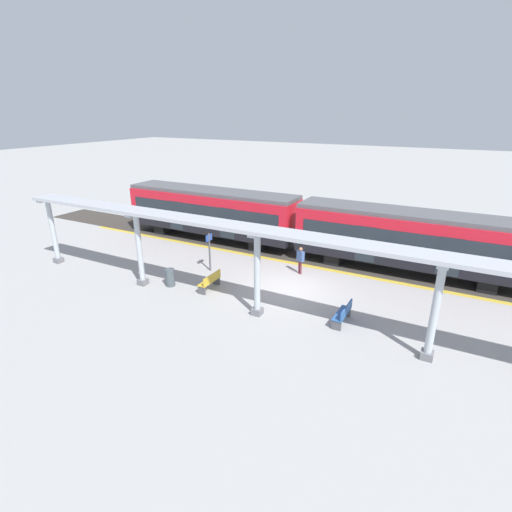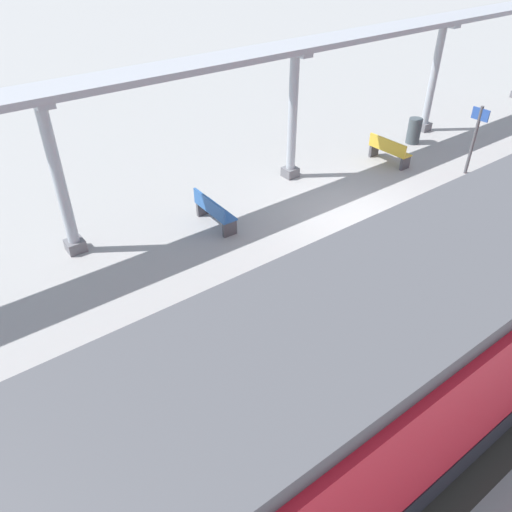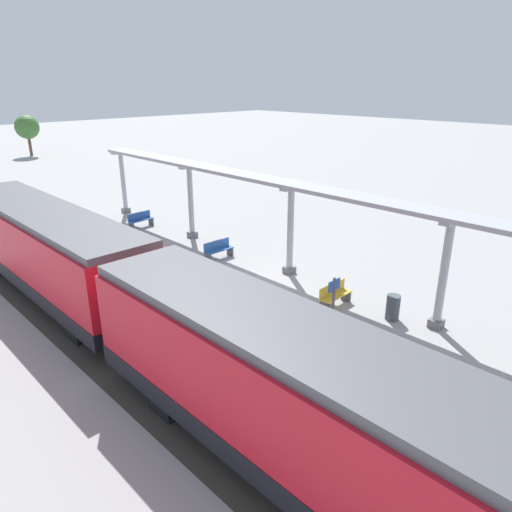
% 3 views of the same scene
% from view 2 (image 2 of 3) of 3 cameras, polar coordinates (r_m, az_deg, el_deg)
% --- Properties ---
extents(ground_plane, '(176.00, 176.00, 0.00)m').
position_cam_2_polar(ground_plane, '(14.18, 11.44, 4.34)').
color(ground_plane, '#9B9A99').
extents(tactile_edge_strip, '(0.36, 35.09, 0.01)m').
position_cam_2_polar(tactile_edge_strip, '(12.62, 22.53, -2.18)').
color(tactile_edge_strip, gold).
rests_on(tactile_edge_strip, ground).
extents(train_far_carriage, '(2.65, 12.49, 3.48)m').
position_cam_2_polar(train_far_carriage, '(7.45, 15.71, -11.59)').
color(train_far_carriage, red).
rests_on(train_far_carriage, ground).
extents(canopy_pillar_second, '(1.10, 0.44, 3.86)m').
position_cam_2_polar(canopy_pillar_second, '(20.37, 19.68, 18.62)').
color(canopy_pillar_second, slate).
rests_on(canopy_pillar_second, ground).
extents(canopy_pillar_third, '(1.10, 0.44, 3.86)m').
position_cam_2_polar(canopy_pillar_third, '(15.47, 4.22, 15.64)').
color(canopy_pillar_third, slate).
rests_on(canopy_pillar_third, ground).
extents(canopy_pillar_fourth, '(1.10, 0.44, 3.86)m').
position_cam_2_polar(canopy_pillar_fourth, '(12.40, -21.69, 8.06)').
color(canopy_pillar_fourth, slate).
rests_on(canopy_pillar_fourth, ground).
extents(canopy_beam, '(1.20, 28.35, 0.16)m').
position_cam_2_polar(canopy_beam, '(14.73, 3.57, 22.70)').
color(canopy_beam, '#A8AAB2').
rests_on(canopy_beam, canopy_pillar_nearest).
extents(bench_near_end, '(1.51, 0.47, 0.86)m').
position_cam_2_polar(bench_near_end, '(13.38, -4.92, 5.17)').
color(bench_near_end, '#2B5BA0').
rests_on(bench_near_end, ground).
extents(bench_far_end, '(1.51, 0.46, 0.86)m').
position_cam_2_polar(bench_far_end, '(17.53, 15.00, 11.64)').
color(bench_far_end, gold).
rests_on(bench_far_end, ground).
extents(trash_bin, '(0.48, 0.48, 0.92)m').
position_cam_2_polar(trash_bin, '(19.43, 17.69, 13.54)').
color(trash_bin, '#444E53').
rests_on(trash_bin, ground).
extents(platform_info_sign, '(0.56, 0.10, 2.20)m').
position_cam_2_polar(platform_info_sign, '(17.29, 23.88, 12.69)').
color(platform_info_sign, '#4C4C51').
rests_on(platform_info_sign, ground).
extents(passenger_waiting_near_edge, '(0.40, 0.49, 1.56)m').
position_cam_2_polar(passenger_waiting_near_edge, '(12.82, 19.42, 4.47)').
color(passenger_waiting_near_edge, brown).
rests_on(passenger_waiting_near_edge, ground).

